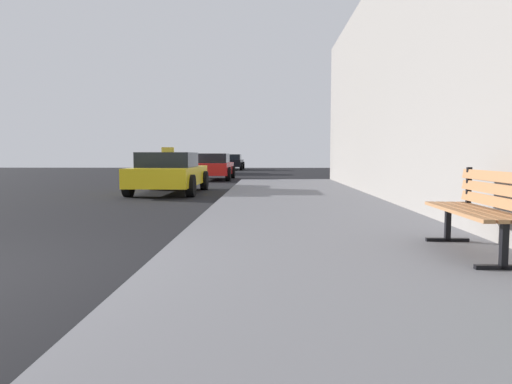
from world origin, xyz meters
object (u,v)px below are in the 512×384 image
car_red (212,166)px  car_blue (213,164)px  car_black (232,162)px  car_yellow (169,173)px  bench (482,205)px

car_red → car_blue: bearing=96.6°
car_black → car_red: bearing=-89.0°
car_yellow → car_red: car_yellow is taller
bench → car_red: (-4.96, 17.46, -0.01)m
bench → car_yellow: size_ratio=0.38×
car_red → car_black: size_ratio=0.91×
bench → car_red: 18.15m
car_red → car_black: same height
bench → car_yellow: (-5.32, 9.44, -0.01)m
car_blue → car_black: size_ratio=1.00×
car_blue → car_red: bearing=-83.4°
car_red → car_yellow: bearing=-92.5°
car_blue → bench: bearing=-76.8°
car_yellow → car_black: bearing=89.8°
car_yellow → car_blue: size_ratio=0.94×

